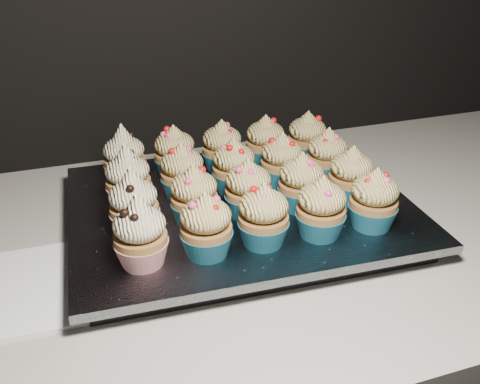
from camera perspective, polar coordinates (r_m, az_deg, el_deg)
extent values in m
cube|color=silver|center=(0.85, 13.00, -2.64)|extent=(2.44, 0.64, 0.04)
cube|color=white|center=(0.69, -20.72, -9.37)|extent=(0.18, 0.18, 0.00)
cube|color=black|center=(0.77, 0.00, -2.57)|extent=(0.45, 0.35, 0.02)
cube|color=silver|center=(0.76, 0.00, -1.47)|extent=(0.49, 0.39, 0.01)
cone|color=#A51719|center=(0.63, -10.40, -6.34)|extent=(0.06, 0.06, 0.03)
ellipsoid|color=#FFE5B3|center=(0.61, -10.70, -3.40)|extent=(0.06, 0.06, 0.04)
cone|color=#FFE5B3|center=(0.60, -10.93, -1.11)|extent=(0.03, 0.03, 0.03)
cone|color=#1B6783|center=(0.64, -3.57, -5.47)|extent=(0.06, 0.06, 0.03)
ellipsoid|color=#E5C473|center=(0.62, -3.67, -2.54)|extent=(0.06, 0.06, 0.04)
cone|color=#E5C473|center=(0.61, -3.73, -0.67)|extent=(0.03, 0.03, 0.02)
cone|color=#1B6783|center=(0.66, 2.47, -4.36)|extent=(0.06, 0.06, 0.03)
ellipsoid|color=#E5C473|center=(0.64, 2.54, -1.48)|extent=(0.06, 0.06, 0.04)
cone|color=#E5C473|center=(0.63, 2.59, 0.34)|extent=(0.03, 0.03, 0.02)
cone|color=#1B6783|center=(0.68, 8.51, -3.46)|extent=(0.06, 0.06, 0.03)
ellipsoid|color=#E5C473|center=(0.66, 8.74, -0.66)|extent=(0.06, 0.06, 0.04)
cone|color=#E5C473|center=(0.65, 8.88, 1.12)|extent=(0.03, 0.03, 0.02)
cone|color=#1B6783|center=(0.71, 13.87, -2.49)|extent=(0.06, 0.06, 0.03)
ellipsoid|color=#E5C473|center=(0.70, 14.22, 0.20)|extent=(0.06, 0.06, 0.04)
cone|color=#E5C473|center=(0.69, 14.44, 1.90)|extent=(0.03, 0.03, 0.02)
cone|color=#A51719|center=(0.69, -11.07, -3.15)|extent=(0.06, 0.06, 0.03)
ellipsoid|color=#FFE5B3|center=(0.68, -11.36, -0.39)|extent=(0.06, 0.06, 0.04)
cone|color=#FFE5B3|center=(0.66, -11.58, 1.75)|extent=(0.03, 0.03, 0.03)
cone|color=#1B6783|center=(0.70, -4.82, -2.15)|extent=(0.06, 0.06, 0.03)
ellipsoid|color=#E5C473|center=(0.69, -4.95, 0.60)|extent=(0.06, 0.06, 0.04)
cone|color=#E5C473|center=(0.68, -5.03, 2.33)|extent=(0.03, 0.03, 0.02)
cone|color=#1B6783|center=(0.72, 0.86, -1.40)|extent=(0.06, 0.06, 0.03)
ellipsoid|color=#E5C473|center=(0.70, 0.88, 1.31)|extent=(0.06, 0.06, 0.04)
cone|color=#E5C473|center=(0.69, 0.89, 3.02)|extent=(0.03, 0.03, 0.02)
cone|color=#1B6783|center=(0.74, 6.43, -0.64)|extent=(0.06, 0.06, 0.03)
ellipsoid|color=#E5C473|center=(0.72, 6.59, 2.01)|extent=(0.06, 0.06, 0.04)
cone|color=#E5C473|center=(0.71, 6.69, 3.67)|extent=(0.03, 0.03, 0.02)
cone|color=#1B6783|center=(0.77, 11.57, 0.12)|extent=(0.06, 0.06, 0.03)
ellipsoid|color=#E5C473|center=(0.75, 11.85, 2.68)|extent=(0.06, 0.06, 0.04)
cone|color=#E5C473|center=(0.74, 12.02, 4.28)|extent=(0.03, 0.03, 0.02)
cone|color=#A51719|center=(0.76, -11.66, -0.32)|extent=(0.06, 0.06, 0.03)
ellipsoid|color=#FFE5B3|center=(0.74, -11.94, 2.26)|extent=(0.06, 0.06, 0.04)
cone|color=#FFE5B3|center=(0.73, -12.15, 4.24)|extent=(0.03, 0.03, 0.03)
cone|color=#1B6783|center=(0.77, -6.07, 0.55)|extent=(0.06, 0.06, 0.03)
ellipsoid|color=#E5C473|center=(0.75, -6.21, 3.12)|extent=(0.06, 0.06, 0.04)
cone|color=#E5C473|center=(0.74, -6.30, 4.72)|extent=(0.03, 0.03, 0.02)
cone|color=#1B6783|center=(0.78, -0.66, 1.14)|extent=(0.06, 0.06, 0.03)
ellipsoid|color=#E5C473|center=(0.76, -0.67, 3.69)|extent=(0.06, 0.06, 0.04)
cone|color=#E5C473|center=(0.76, -0.68, 5.28)|extent=(0.03, 0.03, 0.02)
cone|color=#1B6783|center=(0.80, 4.38, 1.81)|extent=(0.06, 0.06, 0.03)
ellipsoid|color=#E5C473|center=(0.79, 4.48, 4.30)|extent=(0.06, 0.06, 0.04)
cone|color=#E5C473|center=(0.78, 4.54, 5.85)|extent=(0.03, 0.03, 0.02)
cone|color=#1B6783|center=(0.83, 9.14, 2.34)|extent=(0.06, 0.06, 0.03)
ellipsoid|color=#E5C473|center=(0.81, 9.34, 4.76)|extent=(0.06, 0.06, 0.04)
cone|color=#E5C473|center=(0.80, 9.47, 6.27)|extent=(0.03, 0.03, 0.02)
cone|color=#A51719|center=(0.82, -12.04, 1.99)|extent=(0.06, 0.06, 0.03)
ellipsoid|color=#FFE5B3|center=(0.81, -12.31, 4.41)|extent=(0.06, 0.06, 0.04)
cone|color=#FFE5B3|center=(0.80, -12.51, 6.25)|extent=(0.03, 0.03, 0.03)
cone|color=#1B6783|center=(0.83, -6.87, 2.67)|extent=(0.06, 0.06, 0.03)
ellipsoid|color=#E5C473|center=(0.82, -7.02, 5.08)|extent=(0.06, 0.06, 0.04)
cone|color=#E5C473|center=(0.81, -7.11, 6.58)|extent=(0.03, 0.03, 0.02)
cone|color=#1B6783|center=(0.85, -1.90, 3.34)|extent=(0.06, 0.06, 0.03)
ellipsoid|color=#E5C473|center=(0.83, -1.94, 5.72)|extent=(0.06, 0.06, 0.04)
cone|color=#E5C473|center=(0.82, -1.96, 7.20)|extent=(0.03, 0.03, 0.02)
cone|color=#1B6783|center=(0.87, 2.68, 3.93)|extent=(0.06, 0.06, 0.03)
ellipsoid|color=#E5C473|center=(0.85, 2.74, 6.27)|extent=(0.06, 0.06, 0.04)
cone|color=#E5C473|center=(0.84, 2.77, 7.72)|extent=(0.03, 0.03, 0.02)
cone|color=#1B6783|center=(0.89, 7.07, 4.36)|extent=(0.06, 0.06, 0.03)
ellipsoid|color=#E5C473|center=(0.87, 7.21, 6.65)|extent=(0.06, 0.06, 0.04)
cone|color=#E5C473|center=(0.87, 7.30, 8.06)|extent=(0.03, 0.03, 0.02)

